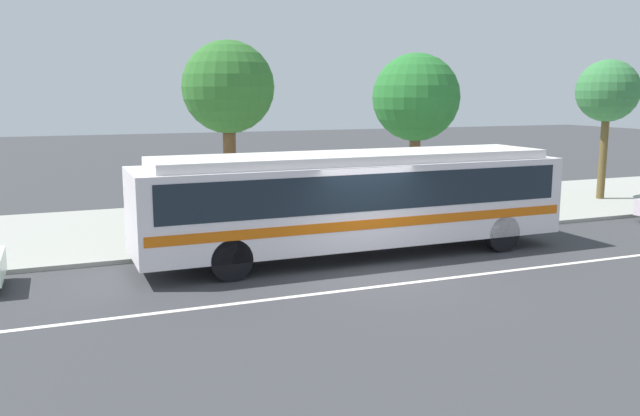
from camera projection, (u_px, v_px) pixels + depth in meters
The scene contains 9 objects.
ground_plane at pixel (381, 276), 15.84m from camera, with size 120.00×120.00×0.00m, color #37383B.
sidewalk_slab at pixel (281, 219), 22.60m from camera, with size 60.00×8.00×0.12m, color #999A90.
lane_stripe_center at pixel (397, 284), 15.11m from camera, with size 56.00×0.16×0.01m, color silver.
transit_bus at pixel (356, 196), 17.56m from camera, with size 11.58×2.62×2.75m.
pedestrian_waiting_near_sign at pixel (442, 193), 21.27m from camera, with size 0.45×0.45×1.76m.
bus_stop_sign at pixel (451, 179), 21.07m from camera, with size 0.15×0.44×2.30m.
street_tree_near_stop at pixel (228, 89), 20.28m from camera, with size 2.83×2.83×5.78m.
street_tree_mid_block at pixel (416, 98), 22.72m from camera, with size 3.00×3.00×5.54m.
street_tree_far_end at pixel (608, 92), 26.02m from camera, with size 2.43×2.43×5.49m.
Camera 1 is at (-7.10, -13.67, 4.28)m, focal length 37.30 mm.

